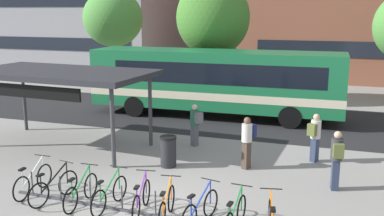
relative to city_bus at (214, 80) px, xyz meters
name	(u,v)px	position (x,y,z in m)	size (l,w,h in m)	color
ground	(138,210)	(1.00, -10.66, -1.78)	(200.00, 200.00, 0.00)	gray
bus_lane_asphalt	(233,118)	(1.00, 0.00, -1.77)	(80.00, 7.20, 0.01)	#232326
city_bus	(214,80)	(0.00, 0.00, 0.00)	(12.06, 2.75, 3.20)	#196B3D
bike_rack	(139,211)	(1.10, -10.84, -1.68)	(7.56, 0.36, 0.70)	#47474C
parked_bicycle_white_0	(33,181)	(-2.23, -10.63, -1.39)	(0.52, 1.72, 0.99)	black
parked_bicycle_black_1	(54,188)	(-1.40, -10.85, -1.39)	(0.57, 1.69, 0.99)	black
parked_bicycle_green_2	(81,192)	(-0.55, -10.86, -1.39)	(0.52, 1.72, 0.99)	black
parked_bicycle_green_3	(110,195)	(0.25, -10.78, -1.39)	(0.52, 1.72, 0.99)	black
parked_bicycle_purple_4	(141,199)	(1.16, -10.79, -1.39)	(0.52, 1.71, 0.99)	black
parked_bicycle_orange_5	(167,206)	(1.91, -10.94, -1.39)	(0.52, 1.71, 0.99)	black
parked_bicycle_blue_6	(200,210)	(2.75, -10.88, -1.39)	(0.59, 1.69, 0.99)	black
transit_shelter	(59,75)	(-4.08, -6.51, 0.95)	(7.04, 3.85, 2.90)	#38383D
commuter_navy_pack_1	(247,139)	(3.02, -6.67, -0.78)	(0.50, 0.60, 1.73)	#47382D
commuter_olive_pack_3	(315,135)	(5.06, -5.32, -0.81)	(0.50, 0.60, 1.67)	#2D3851
commuter_grey_pack_4	(195,122)	(0.66, -4.88, -0.84)	(0.60, 0.55, 1.62)	#565660
commuter_olive_pack_5	(337,157)	(5.78, -7.65, -0.77)	(0.39, 0.56, 1.74)	#2D3851
trash_bin	(168,151)	(0.53, -7.32, -1.26)	(0.55, 0.55, 1.03)	#232328
street_tree_1	(213,18)	(-1.04, 3.45, 2.91)	(4.02, 4.02, 6.82)	brown
street_tree_2	(113,18)	(-8.90, 6.63, 2.79)	(3.98, 3.98, 6.48)	brown
building_centre_block	(266,0)	(-3.00, 33.41, 4.59)	(18.68, 12.75, 12.73)	brown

